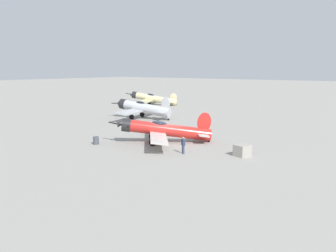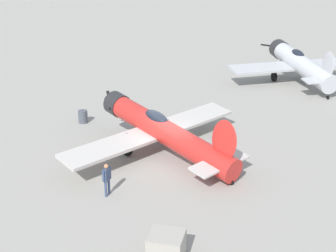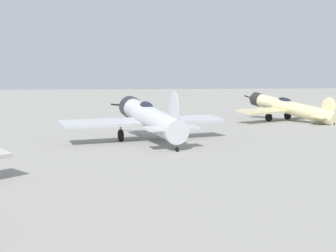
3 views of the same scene
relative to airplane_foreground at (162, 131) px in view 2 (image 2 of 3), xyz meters
name	(u,v)px [view 2 (image 2 of 3)]	position (x,y,z in m)	size (l,w,h in m)	color
ground_plane	(168,156)	(0.38, 0.31, -1.39)	(400.00, 400.00, 0.00)	gray
airplane_foreground	(162,131)	(0.00, 0.00, 0.00)	(9.67, 9.96, 3.32)	red
airplane_mid_apron	(299,64)	(-13.33, 12.14, 0.29)	(9.69, 11.71, 3.64)	#B7BABF
ground_crew_mechanic	(107,177)	(4.40, -2.77, -0.42)	(0.57, 0.39, 1.61)	#384766
equipment_crate	(166,247)	(9.22, -0.33, -0.87)	(1.49, 1.56, 1.05)	#9E998E
fuel_drum	(83,117)	(-5.16, -4.89, -0.98)	(0.63, 0.63, 0.83)	#474C56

